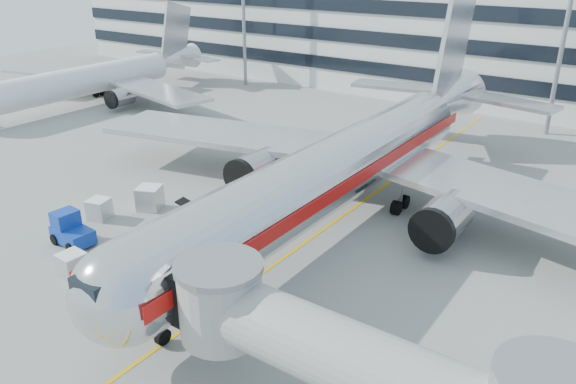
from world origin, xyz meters
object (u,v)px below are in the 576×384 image
Objects in this scene: belt_loader at (197,221)px; ramp_worker at (179,235)px; cargo_container_right at (150,198)px; cargo_container_front at (72,265)px; baggage_tug at (71,230)px; main_jet at (352,160)px; cargo_container_left at (99,209)px.

belt_loader reaches higher than ramp_worker.
cargo_container_front is (3.60, -9.66, -0.14)m from cargo_container_right.
cargo_container_front is (3.74, -2.57, -0.22)m from baggage_tug.
baggage_tug is 7.55m from ramp_worker.
main_jet reaches higher than ramp_worker.
belt_loader is 7.84m from cargo_container_left.
main_jet is 15.83× the size of baggage_tug.
belt_loader is 2.83m from ramp_worker.
ramp_worker is (2.65, 6.59, 0.07)m from cargo_container_front.
cargo_container_front is at bearing -117.55° from main_jet.
cargo_container_front is 0.91× the size of ramp_worker.
belt_loader is 2.36× the size of cargo_container_left.
cargo_container_left is 0.79× the size of cargo_container_right.
belt_loader is 9.45m from cargo_container_front.
cargo_container_right is 6.96m from ramp_worker.
belt_loader is 1.87× the size of cargo_container_right.
cargo_container_front is at bearing -34.54° from baggage_tug.
belt_loader reaches higher than cargo_container_front.
baggage_tug is (-5.55, -6.70, 0.44)m from belt_loader.
cargo_container_left is (-1.66, 3.65, -0.22)m from baggage_tug.
cargo_container_left is 1.07× the size of ramp_worker.
belt_loader is at bearing 78.94° from cargo_container_front.
main_jet is 32.52× the size of cargo_container_front.
baggage_tug is at bearing -65.51° from cargo_container_left.
cargo_container_left is (-14.94, -12.06, -3.44)m from main_jet.
cargo_container_right is at bearing 110.45° from cargo_container_front.
baggage_tug is 4.01m from cargo_container_left.
ramp_worker is (0.83, -2.69, 0.28)m from belt_loader.
baggage_tug is at bearing 152.98° from ramp_worker.
ramp_worker is at bearing -120.51° from main_jet.
ramp_worker is (8.05, 0.37, 0.06)m from cargo_container_left.
ramp_worker is at bearing -26.14° from cargo_container_right.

